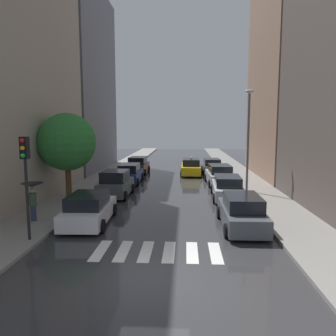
% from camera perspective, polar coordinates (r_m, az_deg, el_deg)
% --- Properties ---
extents(ground_plane, '(28.00, 72.00, 0.04)m').
position_cam_1_polar(ground_plane, '(34.28, 1.26, -0.89)').
color(ground_plane, '#303033').
extents(sidewalk_left, '(3.00, 72.00, 0.15)m').
position_cam_1_polar(sidewalk_left, '(35.07, -9.42, -0.65)').
color(sidewalk_left, gray).
rests_on(sidewalk_left, ground).
extents(sidewalk_right, '(3.00, 72.00, 0.15)m').
position_cam_1_polar(sidewalk_right, '(34.68, 12.06, -0.80)').
color(sidewalk_right, gray).
rests_on(sidewalk_right, ground).
extents(crosswalk_stripes, '(4.95, 2.20, 0.01)m').
position_cam_1_polar(crosswalk_stripes, '(13.21, -1.83, -14.32)').
color(crosswalk_stripes, silver).
rests_on(crosswalk_stripes, ground).
extents(building_left_mid, '(6.00, 13.70, 19.42)m').
position_cam_1_polar(building_left_mid, '(38.25, -15.85, 14.31)').
color(building_left_mid, slate).
rests_on(building_left_mid, ground).
extents(building_right_mid, '(6.00, 12.46, 25.64)m').
position_cam_1_polar(building_right_mid, '(34.33, 21.16, 20.23)').
color(building_right_mid, '#8C6B56').
rests_on(building_right_mid, ground).
extents(parked_car_left_nearest, '(2.27, 4.64, 1.54)m').
position_cam_1_polar(parked_car_left_nearest, '(17.00, -13.58, -7.00)').
color(parked_car_left_nearest, silver).
rests_on(parked_car_left_nearest, ground).
extents(parked_car_left_second, '(2.16, 4.06, 1.82)m').
position_cam_1_polar(parked_car_left_second, '(23.12, -9.10, -2.82)').
color(parked_car_left_second, '#474C51').
rests_on(parked_car_left_second, ground).
extents(parked_car_left_third, '(2.00, 4.65, 1.66)m').
position_cam_1_polar(parked_car_left_third, '(28.34, -6.70, -1.04)').
color(parked_car_left_third, navy).
rests_on(parked_car_left_third, ground).
extents(parked_car_left_fourth, '(2.14, 4.14, 1.74)m').
position_cam_1_polar(parked_car_left_fourth, '(33.89, -5.24, 0.39)').
color(parked_car_left_fourth, brown).
rests_on(parked_car_left_fourth, ground).
extents(parked_car_right_nearest, '(2.04, 4.71, 1.62)m').
position_cam_1_polar(parked_car_right_nearest, '(16.25, 12.72, -7.53)').
color(parked_car_right_nearest, '#474C51').
rests_on(parked_car_right_nearest, ground).
extents(parked_car_right_second, '(2.21, 4.83, 1.56)m').
position_cam_1_polar(parked_car_right_second, '(22.51, 10.28, -3.40)').
color(parked_car_right_second, '#B2B7BF').
rests_on(parked_car_right_second, ground).
extents(parked_car_right_third, '(2.30, 4.85, 1.67)m').
position_cam_1_polar(parked_car_right_third, '(27.75, 8.94, -1.25)').
color(parked_car_right_third, '#B2B7BF').
rests_on(parked_car_right_third, ground).
extents(parked_car_right_fourth, '(2.06, 4.17, 1.57)m').
position_cam_1_polar(parked_car_right_fourth, '(33.72, 7.61, 0.21)').
color(parked_car_right_fourth, '#474C51').
rests_on(parked_car_right_fourth, ground).
extents(taxi_midroad, '(2.10, 4.63, 1.81)m').
position_cam_1_polar(taxi_midroad, '(32.92, 4.01, 0.13)').
color(taxi_midroad, yellow).
rests_on(taxi_midroad, ground).
extents(pedestrian_near_tree, '(1.10, 1.10, 1.92)m').
position_cam_1_polar(pedestrian_near_tree, '(17.67, -22.53, -3.96)').
color(pedestrian_near_tree, navy).
rests_on(pedestrian_near_tree, sidewalk_left).
extents(street_tree_left, '(3.68, 3.68, 5.56)m').
position_cam_1_polar(street_tree_left, '(21.94, -17.16, 4.32)').
color(street_tree_left, '#513823').
rests_on(street_tree_left, sidewalk_left).
extents(traffic_light_left_corner, '(0.30, 0.42, 4.30)m').
position_cam_1_polar(traffic_light_left_corner, '(14.53, -23.59, 0.43)').
color(traffic_light_left_corner, black).
rests_on(traffic_light_left_corner, sidewalk_left).
extents(lamp_post_right, '(0.60, 0.28, 7.28)m').
position_cam_1_polar(lamp_post_right, '(24.26, 13.80, 5.81)').
color(lamp_post_right, '#595B60').
rests_on(lamp_post_right, sidewalk_right).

